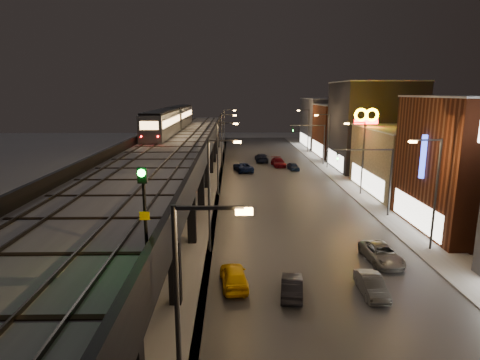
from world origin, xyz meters
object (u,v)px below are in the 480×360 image
object	(u,v)px
car_mid_silver	(243,167)
car_onc_red	(293,167)
car_near_white	(292,287)
car_taxi	(234,277)
subway_train	(172,119)
car_mid_dark	(261,158)
car_onc_silver	(371,286)
car_onc_white	(278,163)
rail_signal	(143,192)
car_onc_dark	(381,254)

from	to	relation	value
car_mid_silver	car_onc_red	xyz separation A→B (m)	(8.18, 0.96, -0.12)
car_near_white	car_mid_silver	distance (m)	40.34
car_onc_red	car_taxi	bearing A→B (deg)	-110.46
subway_train	car_mid_dark	distance (m)	18.41
car_mid_silver	car_onc_silver	xyz separation A→B (m)	(6.98, -40.27, -0.12)
car_onc_white	car_mid_dark	bearing A→B (deg)	113.78
rail_signal	car_mid_dark	xyz separation A→B (m)	(8.45, 57.86, -8.12)
car_taxi	car_onc_red	distance (m)	41.14
subway_train	car_onc_silver	world-z (taller)	subway_train
car_onc_white	car_near_white	bearing A→B (deg)	-100.66
car_onc_red	car_near_white	bearing A→B (deg)	-105.24
car_mid_silver	car_onc_dark	size ratio (longest dim) A/B	1.13
rail_signal	car_taxi	distance (m)	13.29
car_near_white	car_taxi	bearing A→B (deg)	-11.57
car_mid_silver	car_onc_dark	distance (m)	36.62
rail_signal	car_taxi	world-z (taller)	rail_signal
subway_train	car_mid_dark	xyz separation A→B (m)	(14.85, 7.81, -7.57)
rail_signal	car_onc_dark	bearing A→B (deg)	43.51
car_near_white	car_onc_dark	size ratio (longest dim) A/B	0.80
car_mid_dark	car_onc_white	world-z (taller)	car_mid_dark
car_mid_dark	car_onc_red	size ratio (longest dim) A/B	1.46
subway_train	car_near_white	xyz separation A→B (m)	(13.28, -41.38, -7.72)
car_mid_silver	car_taxi	bearing A→B (deg)	74.95
car_onc_dark	subway_train	bearing A→B (deg)	116.09
car_onc_dark	car_onc_red	distance (m)	36.37
car_mid_silver	car_onc_silver	size ratio (longest dim) A/B	1.42
subway_train	car_onc_red	bearing A→B (deg)	-0.40
rail_signal	car_taxi	bearing A→B (deg)	71.69
subway_train	car_mid_silver	xyz separation A→B (m)	(11.29, -1.09, -7.60)
car_near_white	car_onc_dark	xyz separation A→B (m)	(7.40, 4.90, 0.04)
rail_signal	car_mid_dark	bearing A→B (deg)	81.69
car_mid_dark	car_onc_silver	size ratio (longest dim) A/B	1.42
car_onc_white	car_onc_red	world-z (taller)	car_onc_white
car_taxi	car_onc_white	bearing A→B (deg)	-105.98
car_mid_silver	car_onc_red	distance (m)	8.24
rail_signal	car_onc_silver	world-z (taller)	rail_signal
car_taxi	car_onc_dark	distance (m)	11.57
car_onc_dark	car_mid_dark	bearing A→B (deg)	94.04
car_onc_dark	car_onc_white	distance (m)	39.84
car_onc_red	car_onc_white	bearing A→B (deg)	114.84
car_mid_dark	subway_train	bearing A→B (deg)	25.79
car_mid_silver	car_onc_dark	xyz separation A→B (m)	(9.39, -35.39, -0.08)
car_taxi	subway_train	bearing A→B (deg)	-82.29
rail_signal	subway_train	bearing A→B (deg)	97.29
subway_train	rail_signal	distance (m)	50.45
car_near_white	car_onc_white	world-z (taller)	car_onc_white
car_near_white	car_onc_dark	distance (m)	8.87
car_taxi	car_near_white	bearing A→B (deg)	154.46
car_taxi	car_onc_white	xyz separation A→B (m)	(7.72, 43.32, 0.01)
car_onc_dark	car_onc_red	world-z (taller)	car_onc_dark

